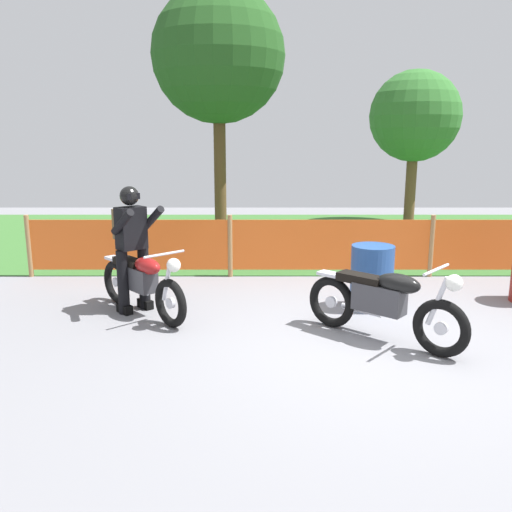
# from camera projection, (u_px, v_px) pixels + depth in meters

# --- Properties ---
(ground) EXTENTS (24.00, 24.00, 0.02)m
(ground) POSITION_uv_depth(u_px,v_px,m) (368.00, 346.00, 6.07)
(ground) COLOR gray
(grass_verge) EXTENTS (24.00, 7.24, 0.01)m
(grass_verge) POSITION_uv_depth(u_px,v_px,m) (312.00, 237.00, 12.57)
(grass_verge) COLOR #386B2D
(grass_verge) RESTS_ON ground
(barrier_fence) EXTENTS (10.20, 0.08, 1.05)m
(barrier_fence) POSITION_uv_depth(u_px,v_px,m) (333.00, 245.00, 8.92)
(barrier_fence) COLOR #997547
(barrier_fence) RESTS_ON ground
(tree_leftmost) EXTENTS (3.00, 3.00, 5.59)m
(tree_leftmost) POSITION_uv_depth(u_px,v_px,m) (221.00, 56.00, 11.93)
(tree_leftmost) COLOR brown
(tree_leftmost) RESTS_ON ground
(tree_near_left) EXTENTS (2.35, 2.35, 4.01)m
(tree_near_left) POSITION_uv_depth(u_px,v_px,m) (418.00, 117.00, 13.86)
(tree_near_left) COLOR brown
(tree_near_left) RESTS_ON ground
(motorcycle_lead) EXTENTS (1.59, 1.44, 0.97)m
(motorcycle_lead) POSITION_uv_depth(u_px,v_px,m) (387.00, 302.00, 6.10)
(motorcycle_lead) COLOR black
(motorcycle_lead) RESTS_ON ground
(motorcycle_trailing) EXTENTS (1.42, 1.50, 0.93)m
(motorcycle_trailing) POSITION_uv_depth(u_px,v_px,m) (145.00, 281.00, 7.04)
(motorcycle_trailing) COLOR black
(motorcycle_trailing) RESTS_ON ground
(rider_trailing) EXTENTS (0.76, 0.77, 1.69)m
(rider_trailing) POSITION_uv_depth(u_px,v_px,m) (134.00, 242.00, 7.08)
(rider_trailing) COLOR black
(rider_trailing) RESTS_ON ground
(spare_drum) EXTENTS (0.58, 0.58, 0.88)m
(spare_drum) POSITION_uv_depth(u_px,v_px,m) (374.00, 277.00, 7.28)
(spare_drum) COLOR navy
(spare_drum) RESTS_ON ground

